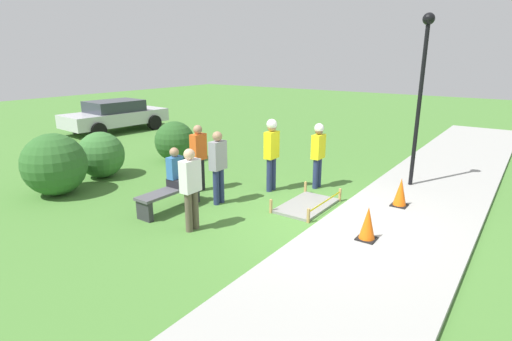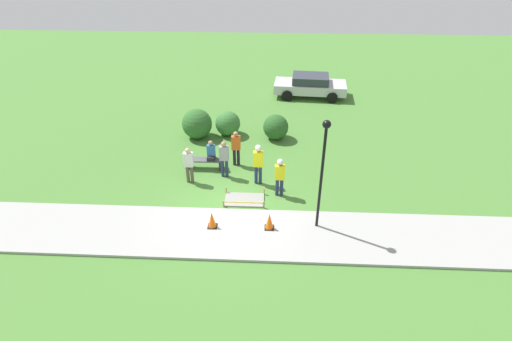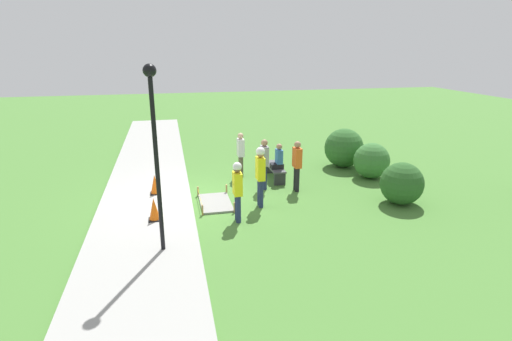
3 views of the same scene
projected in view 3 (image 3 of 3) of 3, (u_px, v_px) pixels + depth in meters
ground_plane at (191, 199)px, 12.63m from camera, size 60.00×60.00×0.00m
sidewalk at (146, 201)px, 12.33m from camera, size 28.00×2.74×0.10m
wet_concrete_patch at (215, 203)px, 12.25m from camera, size 1.62×0.98×0.31m
traffic_cone_near_patch at (155, 184)px, 12.73m from camera, size 0.34×0.34×0.63m
traffic_cone_far_patch at (154, 209)px, 10.80m from camera, size 0.34×0.34×0.64m
park_bench at (274, 170)px, 14.47m from camera, size 1.60×0.44×0.48m
person_seated_on_bench at (278, 159)px, 14.06m from camera, size 0.36×0.44×0.89m
worker_supervisor at (260, 171)px, 11.73m from camera, size 0.40×0.27×1.85m
worker_assistant at (238, 187)px, 10.76m from camera, size 0.40×0.25×1.70m
bystander_in_orange_shirt at (297, 163)px, 13.08m from camera, size 0.40×0.22×1.70m
bystander_in_gray_shirt at (241, 152)px, 14.49m from camera, size 0.40×0.22×1.65m
bystander_in_white_shirt at (264, 161)px, 13.26m from camera, size 0.40×0.22×1.71m
lamppost_near at (155, 135)px, 8.52m from camera, size 0.28×0.28×4.20m
shrub_rounded_near at (344, 148)px, 15.80m from camera, size 1.54×1.54×1.54m
shrub_rounded_mid at (372, 161)px, 14.48m from camera, size 1.30×1.30×1.30m
shrub_rounded_far at (402, 184)px, 12.08m from camera, size 1.30×1.30×1.30m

